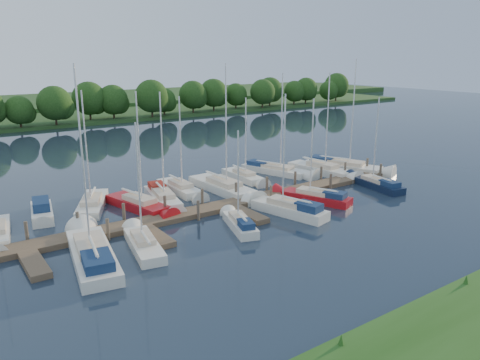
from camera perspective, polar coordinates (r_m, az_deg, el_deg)
ground at (r=33.63m, az=6.07°, el=-6.90°), size 260.00×260.00×0.00m
dock at (r=39.01m, az=-0.93°, el=-3.33°), size 40.00×6.00×0.40m
mooring_pilings at (r=39.78m, az=-1.84°, el=-2.36°), size 38.24×2.84×2.00m
far_shore at (r=101.31m, az=-22.95°, el=7.08°), size 180.00×30.00×0.60m
distant_hill at (r=125.70m, az=-25.45°, el=8.36°), size 220.00×40.00×1.40m
treeline at (r=88.62m, az=-20.60°, el=8.82°), size 145.03×9.54×8.30m
motorboat at (r=40.55m, az=-22.99°, el=-3.64°), size 2.38×5.54×1.66m
sailboat_n_2 at (r=40.92m, az=-17.62°, el=-3.07°), size 4.69×7.83×10.20m
sailboat_n_3 at (r=39.79m, az=-12.05°, el=-3.18°), size 3.34×7.97×10.20m
sailboat_n_4 at (r=41.26m, az=-9.35°, el=-2.31°), size 3.07×7.85×9.98m
sailboat_n_5 at (r=43.93m, az=-7.22°, el=-1.20°), size 1.75×7.18×9.32m
sailboat_n_6 at (r=43.81m, az=-1.85°, el=-1.13°), size 2.63×9.61×12.21m
sailboat_n_7 at (r=47.94m, az=0.53°, el=0.32°), size 1.79×6.80×8.75m
sailboat_n_8 at (r=50.62m, az=4.58°, el=1.12°), size 4.50×8.73×11.01m
sailboat_n_9 at (r=51.14m, az=10.06°, el=1.05°), size 3.09×8.74×11.15m
sailboat_n_10 at (r=53.11m, az=12.74°, el=1.48°), size 5.55×9.76×12.52m
sailboat_s_0 at (r=31.30m, az=-17.61°, el=-8.65°), size 3.73×9.98×12.51m
sailboat_s_1 at (r=32.13m, az=-11.73°, el=-7.71°), size 2.67×6.89×8.79m
sailboat_s_2 at (r=34.89m, az=-0.05°, el=-5.41°), size 2.80×5.84×7.64m
sailboat_s_3 at (r=38.09m, az=5.77°, el=-3.65°), size 3.43×7.78×10.07m
sailboat_s_4 at (r=41.63m, az=9.00°, el=-2.14°), size 3.86×7.16×9.32m
sailboat_s_5 at (r=47.11m, az=16.17°, el=-0.52°), size 2.51×7.09×9.02m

